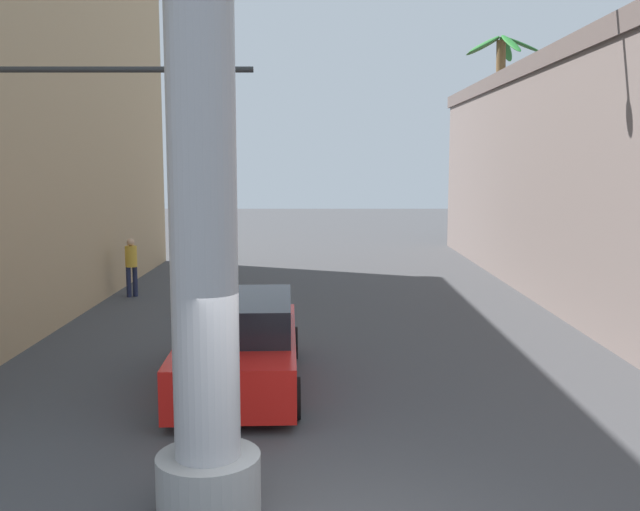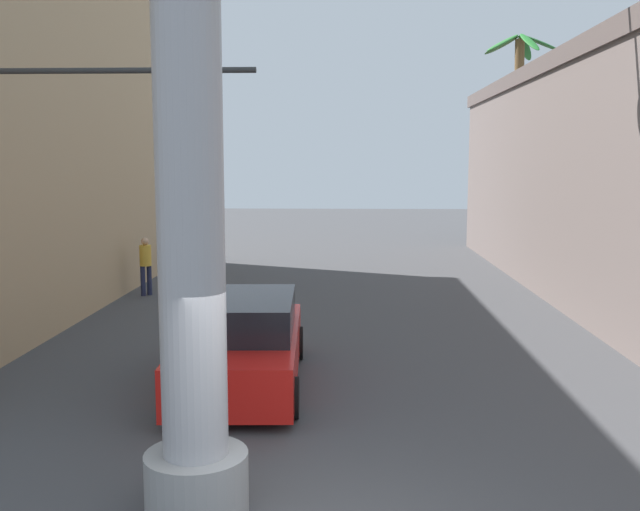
{
  "view_description": "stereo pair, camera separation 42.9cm",
  "coord_description": "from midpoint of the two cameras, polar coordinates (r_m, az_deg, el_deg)",
  "views": [
    {
      "loc": [
        -0.01,
        -6.54,
        3.85
      ],
      "look_at": [
        0.0,
        4.4,
        2.43
      ],
      "focal_mm": 40.0,
      "sensor_mm": 36.0,
      "label": 1
    },
    {
      "loc": [
        0.42,
        -6.53,
        3.85
      ],
      "look_at": [
        0.0,
        4.4,
        2.43
      ],
      "focal_mm": 40.0,
      "sensor_mm": 36.0,
      "label": 2
    }
  ],
  "objects": [
    {
      "name": "car_lead",
      "position": [
        12.54,
        -5.3,
        -7.02
      ],
      "size": [
        2.24,
        4.85,
        1.56
      ],
      "color": "black",
      "rests_on": "ground"
    },
    {
      "name": "ground_plane",
      "position": [
        16.98,
        1.46,
        -5.73
      ],
      "size": [
        88.56,
        88.56,
        0.0
      ],
      "primitive_type": "plane",
      "color": "#424244"
    },
    {
      "name": "pedestrian_far_left",
      "position": [
        21.36,
        -13.22,
        -0.49
      ],
      "size": [
        0.48,
        0.48,
        1.71
      ],
      "color": "#1E233F",
      "rests_on": "ground"
    },
    {
      "name": "palm_tree_far_right",
      "position": [
        27.82,
        16.02,
        9.83
      ],
      "size": [
        2.9,
        2.84,
        8.56
      ],
      "color": "brown",
      "rests_on": "ground"
    },
    {
      "name": "street_lamp",
      "position": [
        16.01,
        23.86,
        9.61
      ],
      "size": [
        2.88,
        0.28,
        7.67
      ],
      "color": "#59595E",
      "rests_on": "ground"
    },
    {
      "name": "traffic_light_mast",
      "position": [
        13.15,
        -20.02,
        7.32
      ],
      "size": [
        5.41,
        0.32,
        5.51
      ],
      "color": "#333333",
      "rests_on": "ground"
    }
  ]
}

